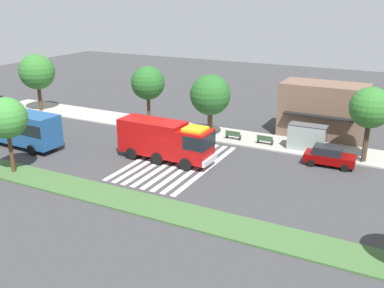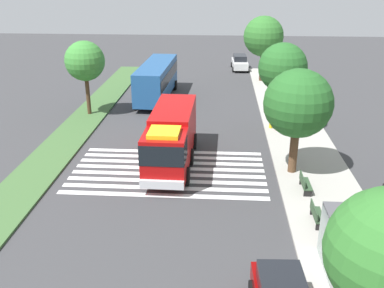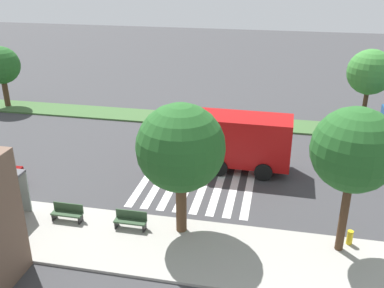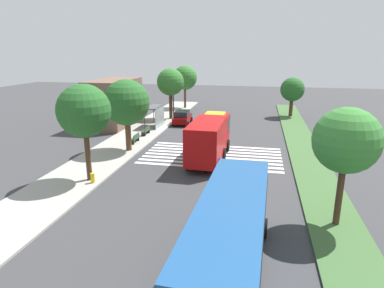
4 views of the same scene
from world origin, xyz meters
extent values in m
plane|color=#38383A|center=(0.00, 0.00, 0.00)|extent=(120.00, 120.00, 0.00)
cube|color=#9E9B93|center=(0.00, 9.10, 0.07)|extent=(60.00, 4.70, 0.14)
cube|color=#3D6033|center=(0.00, -8.25, 0.07)|extent=(60.00, 3.00, 0.14)
cube|color=silver|center=(-2.78, 0.00, 0.01)|extent=(0.45, 12.15, 0.01)
cube|color=silver|center=(-1.88, 0.00, 0.01)|extent=(0.45, 12.15, 0.01)
cube|color=silver|center=(-0.98, 0.00, 0.01)|extent=(0.45, 12.15, 0.01)
cube|color=silver|center=(-0.08, 0.00, 0.01)|extent=(0.45, 12.15, 0.01)
cube|color=silver|center=(0.82, 0.00, 0.01)|extent=(0.45, 12.15, 0.01)
cube|color=silver|center=(1.72, 0.00, 0.01)|extent=(0.45, 12.15, 0.01)
cube|color=silver|center=(2.62, 0.00, 0.01)|extent=(0.45, 12.15, 0.01)
cube|color=silver|center=(3.52, 0.00, 0.01)|extent=(0.45, 12.15, 0.01)
cube|color=#A50C0C|center=(2.33, 0.04, 1.91)|extent=(2.64, 2.55, 2.72)
cube|color=#A50C0C|center=(-2.01, 0.12, 2.06)|extent=(6.11, 2.61, 3.01)
cube|color=black|center=(2.72, 0.04, 2.45)|extent=(1.92, 2.56, 1.20)
cube|color=silver|center=(3.73, 0.02, 0.80)|extent=(0.28, 2.50, 0.50)
cube|color=yellow|center=(2.33, 0.04, 3.39)|extent=(1.85, 1.78, 0.24)
cylinder|color=black|center=(2.09, 1.30, 0.55)|extent=(1.11, 0.32, 1.10)
cylinder|color=black|center=(2.04, -1.20, 0.55)|extent=(1.11, 0.32, 1.10)
cylinder|color=black|center=(-3.50, 1.39, 0.55)|extent=(1.11, 0.32, 1.10)
cylinder|color=black|center=(-3.54, -1.11, 0.55)|extent=(1.11, 0.32, 1.10)
cylinder|color=black|center=(-0.77, 1.35, 0.55)|extent=(1.11, 0.32, 1.10)
cylinder|color=black|center=(-0.81, -1.15, 0.55)|extent=(1.11, 0.32, 1.10)
cube|color=silver|center=(-29.87, 5.55, 0.73)|extent=(4.63, 1.98, 0.82)
cube|color=black|center=(-30.10, 5.54, 1.48)|extent=(2.62, 1.68, 0.66)
cylinder|color=black|center=(-28.41, 6.51, 0.32)|extent=(0.65, 0.25, 0.64)
cylinder|color=black|center=(-28.33, 4.72, 0.32)|extent=(0.65, 0.25, 0.64)
cylinder|color=black|center=(-31.41, 6.38, 0.32)|extent=(0.65, 0.25, 0.64)
cylinder|color=black|center=(-31.33, 4.59, 0.32)|extent=(0.65, 0.25, 0.64)
cube|color=black|center=(12.45, 5.54, 1.38)|extent=(2.45, 1.73, 0.68)
cylinder|color=black|center=(11.30, 4.57, 0.32)|extent=(0.65, 0.25, 0.64)
cube|color=navy|center=(-15.94, -3.04, 2.00)|extent=(10.38, 2.96, 2.99)
cube|color=black|center=(-15.94, -3.04, 2.36)|extent=(10.18, 3.01, 1.08)
cylinder|color=black|center=(-19.59, -4.17, 0.50)|extent=(1.01, 0.34, 1.00)
cylinder|color=black|center=(-19.49, -1.62, 0.50)|extent=(1.01, 0.34, 1.00)
cylinder|color=black|center=(-12.40, -4.46, 0.50)|extent=(1.01, 0.34, 1.00)
cylinder|color=black|center=(-12.29, -1.91, 0.50)|extent=(1.01, 0.34, 1.00)
cube|color=#4C4C51|center=(9.99, 8.39, 2.54)|extent=(3.50, 1.40, 0.12)
cube|color=#8C9E99|center=(9.99, 7.73, 1.34)|extent=(3.50, 0.08, 2.40)
cylinder|color=#333338|center=(8.29, 9.04, 1.34)|extent=(0.08, 0.08, 2.40)
cylinder|color=#333338|center=(11.69, 9.04, 1.34)|extent=(0.08, 0.08, 2.40)
cube|color=#2D472D|center=(5.99, 8.16, 0.55)|extent=(1.60, 0.50, 0.08)
cube|color=#2D472D|center=(5.99, 7.94, 0.82)|extent=(1.60, 0.06, 0.45)
cube|color=black|center=(5.27, 8.16, 0.33)|extent=(0.08, 0.45, 0.37)
cube|color=black|center=(6.71, 8.16, 0.33)|extent=(0.08, 0.45, 0.37)
cube|color=#2D472D|center=(2.61, 8.16, 0.55)|extent=(1.60, 0.50, 0.08)
cube|color=#2D472D|center=(2.61, 7.94, 0.82)|extent=(1.60, 0.06, 0.45)
cube|color=black|center=(1.89, 8.16, 0.33)|extent=(0.08, 0.45, 0.37)
cube|color=black|center=(3.33, 8.16, 0.33)|extent=(0.08, 0.45, 0.37)
sphere|color=white|center=(15.12, 7.35, 5.94)|extent=(0.36, 0.36, 0.36)
cylinder|color=#47301E|center=(-23.68, 7.75, 1.84)|extent=(0.47, 0.47, 3.39)
sphere|color=#2D6B28|center=(-23.68, 7.75, 5.06)|extent=(4.37, 4.37, 4.37)
cylinder|color=#47301E|center=(-7.32, 7.75, 2.00)|extent=(0.37, 0.37, 3.71)
sphere|color=#235B23|center=(-7.32, 7.75, 5.13)|extent=(3.65, 3.65, 3.65)
cylinder|color=#513823|center=(0.12, 7.75, 1.64)|extent=(0.52, 0.52, 2.99)
sphere|color=#235B23|center=(0.12, 7.75, 4.57)|extent=(4.12, 4.12, 4.12)
cylinder|color=#47301E|center=(-10.50, -8.25, 1.87)|extent=(0.34, 0.34, 3.45)
sphere|color=#387F33|center=(-10.50, -8.25, 4.77)|extent=(3.35, 3.35, 3.35)
cylinder|color=gold|center=(-7.83, 7.25, 0.49)|extent=(0.28, 0.28, 0.70)
camera|label=1|loc=(18.08, -31.10, 14.10)|focal=40.42mm
camera|label=2|loc=(24.98, 3.12, 11.96)|focal=40.45mm
camera|label=3|loc=(-4.09, 25.30, 12.44)|focal=40.65mm
camera|label=4|loc=(-27.72, -3.87, 9.14)|focal=31.16mm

